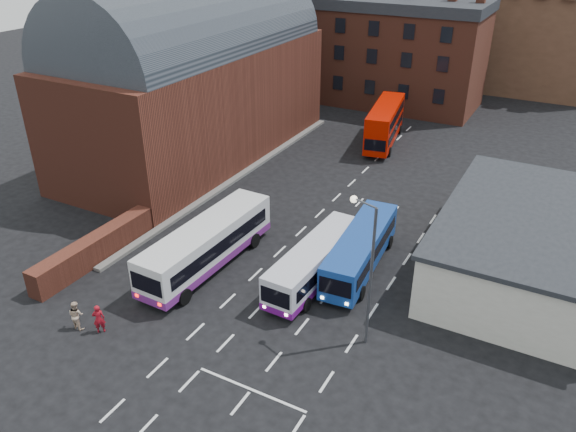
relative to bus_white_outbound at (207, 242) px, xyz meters
The scene contains 13 objects.
ground 6.21m from the bus_white_outbound, 57.17° to the right, with size 180.00×180.00×0.00m, color black.
railway_station 21.00m from the bus_white_outbound, 127.49° to the left, with size 12.00×28.00×16.00m.
forecourt_wall 7.65m from the bus_white_outbound, 156.80° to the right, with size 1.20×10.00×1.80m, color #602B1E.
cream_building 20.33m from the bus_white_outbound, 26.31° to the left, with size 10.40×16.40×4.25m.
brick_terrace 41.27m from the bus_white_outbound, 93.88° to the left, with size 22.00×10.00×11.00m, color brown.
castle_keep 61.84m from the bus_white_outbound, 81.41° to the left, with size 22.00×22.00×12.00m, color brown.
bus_white_outbound is the anchor object (origin of this frame).
bus_white_inbound 7.08m from the bus_white_outbound, 15.06° to the left, with size 2.64×9.44×2.56m.
bus_blue 9.87m from the bus_white_outbound, 26.45° to the left, with size 3.02×9.83×2.64m.
bus_red_double 27.04m from the bus_white_outbound, 85.05° to the left, with size 3.95×10.23×4.00m.
street_lamp 12.15m from the bus_white_outbound, ahead, with size 1.61×0.73×8.27m.
pedestrian_red 8.42m from the bus_white_outbound, 99.54° to the right, with size 0.65×0.42×1.77m, color maroon.
pedestrian_beige 9.06m from the bus_white_outbound, 107.76° to the right, with size 0.85×0.66×1.74m, color #C4A88C.
Camera 1 is at (16.09, -19.81, 20.25)m, focal length 35.00 mm.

